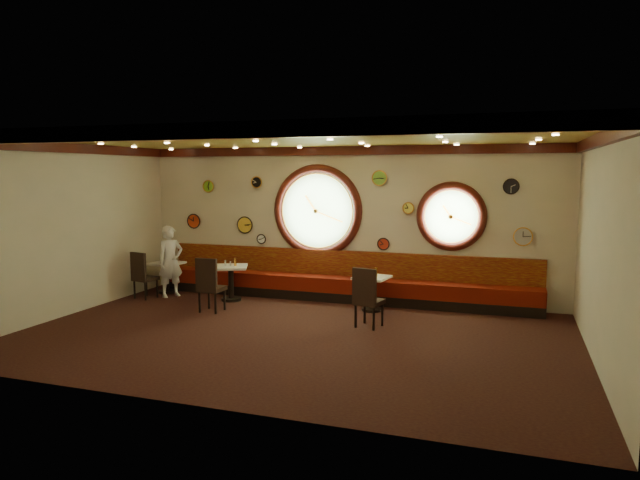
{
  "coord_description": "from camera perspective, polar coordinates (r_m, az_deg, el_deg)",
  "views": [
    {
      "loc": [
        3.35,
        -8.48,
        2.66
      ],
      "look_at": [
        0.2,
        0.8,
        1.5
      ],
      "focal_mm": 32.0,
      "sensor_mm": 36.0,
      "label": 1
    }
  ],
  "objects": [
    {
      "name": "wall_clock_2",
      "position": [
        11.8,
        6.37,
        -0.4
      ],
      "size": [
        0.24,
        0.03,
        0.24
      ],
      "primitive_type": "cylinder",
      "rotation": [
        1.57,
        0.0,
        0.0
      ],
      "color": "red",
      "rests_on": "wall_back"
    },
    {
      "name": "wall_clock_1",
      "position": [
        12.63,
        -6.35,
        5.76
      ],
      "size": [
        0.24,
        0.03,
        0.24
      ],
      "primitive_type": "cylinder",
      "rotation": [
        1.57,
        0.0,
        0.0
      ],
      "color": "black",
      "rests_on": "wall_back"
    },
    {
      "name": "table_a",
      "position": [
        13.12,
        -15.05,
        -3.26
      ],
      "size": [
        0.69,
        0.69,
        0.68
      ],
      "color": "black",
      "rests_on": "floor"
    },
    {
      "name": "condiment_a_pepper",
      "position": [
        13.03,
        -15.1,
        -2.0
      ],
      "size": [
        0.03,
        0.03,
        0.09
      ],
      "primitive_type": "cylinder",
      "color": "silver",
      "rests_on": "table_a"
    },
    {
      "name": "wall_clock_8",
      "position": [
        11.73,
        5.98,
        6.18
      ],
      "size": [
        0.3,
        0.03,
        0.3
      ],
      "primitive_type": "cylinder",
      "rotation": [
        1.57,
        0.0,
        0.0
      ],
      "color": "#84C63D",
      "rests_on": "wall_back"
    },
    {
      "name": "ceiling",
      "position": [
        9.13,
        -2.85,
        10.13
      ],
      "size": [
        9.0,
        6.0,
        0.02
      ],
      "primitive_type": "cube",
      "color": "gold",
      "rests_on": "wall_back"
    },
    {
      "name": "banquette_base",
      "position": [
        11.97,
        2.05,
        -5.6
      ],
      "size": [
        8.0,
        0.55,
        0.2
      ],
      "primitive_type": "cube",
      "color": "black",
      "rests_on": "floor"
    },
    {
      "name": "chair_a",
      "position": [
        12.61,
        -17.38,
        -3.09
      ],
      "size": [
        0.5,
        0.5,
        0.62
      ],
      "rotation": [
        0.0,
        0.0,
        -0.21
      ],
      "color": "black",
      "rests_on": "floor"
    },
    {
      "name": "condiment_a_salt",
      "position": [
        13.18,
        -15.11,
        -1.9
      ],
      "size": [
        0.03,
        0.03,
        0.09
      ],
      "primitive_type": "cylinder",
      "color": "silver",
      "rests_on": "table_a"
    },
    {
      "name": "molding_left",
      "position": [
        11.53,
        -24.12,
        8.41
      ],
      "size": [
        0.1,
        6.0,
        0.18
      ],
      "primitive_type": "cube",
      "color": "#3E110B",
      "rests_on": "wall_back"
    },
    {
      "name": "molding_back",
      "position": [
        11.92,
        2.44,
        8.91
      ],
      "size": [
        9.0,
        0.1,
        0.18
      ],
      "primitive_type": "cube",
      "color": "#3E110B",
      "rests_on": "wall_back"
    },
    {
      "name": "banquette_seat",
      "position": [
        11.92,
        2.06,
        -4.43
      ],
      "size": [
        8.0,
        0.55,
        0.3
      ],
      "primitive_type": "cube",
      "color": "#5B1007",
      "rests_on": "banquette_base"
    },
    {
      "name": "banquette_back",
      "position": [
        12.05,
        2.37,
        -2.37
      ],
      "size": [
        8.0,
        0.1,
        0.55
      ],
      "primitive_type": "cube",
      "color": "#5D0707",
      "rests_on": "wall_back"
    },
    {
      "name": "molding_front",
      "position": [
        6.48,
        -12.65,
        10.56
      ],
      "size": [
        9.0,
        0.1,
        0.18
      ],
      "primitive_type": "cube",
      "color": "#3E110B",
      "rests_on": "wall_back"
    },
    {
      "name": "wall_clock_5",
      "position": [
        11.5,
        19.63,
        0.32
      ],
      "size": [
        0.34,
        0.03,
        0.34
      ],
      "primitive_type": "cylinder",
      "rotation": [
        1.57,
        0.0,
        0.0
      ],
      "color": "silver",
      "rests_on": "wall_back"
    },
    {
      "name": "condiment_b_pepper",
      "position": [
        12.0,
        -8.95,
        -2.33
      ],
      "size": [
        0.04,
        0.04,
        0.1
      ],
      "primitive_type": "cylinder",
      "color": "silver",
      "rests_on": "table_b"
    },
    {
      "name": "chair_c",
      "position": [
        9.82,
        4.7,
        -5.38
      ],
      "size": [
        0.52,
        0.52,
        0.65
      ],
      "rotation": [
        0.0,
        0.0,
        -0.22
      ],
      "color": "black",
      "rests_on": "floor"
    },
    {
      "name": "waiter",
      "position": [
        12.64,
        -14.72,
        -2.08
      ],
      "size": [
        0.6,
        0.67,
        1.53
      ],
      "primitive_type": "imported",
      "rotation": [
        0.0,
        0.0,
        1.02
      ],
      "color": "white",
      "rests_on": "floor"
    },
    {
      "name": "table_b",
      "position": [
        12.05,
        -8.9,
        -3.84
      ],
      "size": [
        0.87,
        0.87,
        0.73
      ],
      "color": "black",
      "rests_on": "floor"
    },
    {
      "name": "wall_back",
      "position": [
        12.01,
        2.47,
        1.68
      ],
      "size": [
        9.0,
        0.02,
        3.2
      ],
      "primitive_type": "cube",
      "color": "beige",
      "rests_on": "floor"
    },
    {
      "name": "porthole_left_frame",
      "position": [
        12.15,
        -0.27,
        2.93
      ],
      "size": [
        1.98,
        0.18,
        1.98
      ],
      "primitive_type": "torus",
      "rotation": [
        1.57,
        0.0,
        0.0
      ],
      "color": "#3E110B",
      "rests_on": "wall_back"
    },
    {
      "name": "wall_clock_6",
      "position": [
        13.43,
        -12.5,
        1.86
      ],
      "size": [
        0.32,
        0.03,
        0.32
      ],
      "primitive_type": "cylinder",
      "rotation": [
        1.57,
        0.0,
        0.0
      ],
      "color": "red",
      "rests_on": "wall_back"
    },
    {
      "name": "porthole_right_ring",
      "position": [
        11.52,
        12.97,
        2.3
      ],
      "size": [
        1.09,
        0.03,
        1.09
      ],
      "primitive_type": "torus",
      "rotation": [
        1.57,
        0.0,
        0.0
      ],
      "color": "gold",
      "rests_on": "wall_back"
    },
    {
      "name": "porthole_right_glass",
      "position": [
        11.56,
        13.0,
        2.32
      ],
      "size": [
        1.1,
        0.02,
        1.1
      ],
      "primitive_type": "cylinder",
      "rotation": [
        1.57,
        0.0,
        0.0
      ],
      "color": "#8ABD71",
      "rests_on": "wall_back"
    },
    {
      "name": "molding_right",
      "position": [
        8.56,
        26.46,
        9.06
      ],
      "size": [
        0.1,
        6.0,
        0.18
      ],
      "primitive_type": "cube",
      "color": "#3E110B",
      "rests_on": "wall_back"
    },
    {
      "name": "wall_clock_4",
      "position": [
        11.44,
        18.57,
        5.1
      ],
      "size": [
        0.28,
        0.03,
        0.28
      ],
      "primitive_type": "cylinder",
      "rotation": [
        1.57,
        0.0,
        0.0
      ],
      "color": "black",
      "rests_on": "wall_back"
    },
    {
      "name": "porthole_left_glass",
      "position": [
        12.16,
        -0.25,
        2.94
      ],
      "size": [
        1.66,
        0.02,
        1.66
      ],
      "primitive_type": "cylinder",
      "rotation": [
        1.57,
        0.0,
        0.0
      ],
      "color": "#8ABD71",
      "rests_on": "wall_back"
    },
    {
      "name": "wall_right",
      "position": [
        8.62,
        26.26,
        -1.02
      ],
      "size": [
        0.02,
        6.0,
        3.2
      ],
      "primitive_type": "cube",
      "color": "beige",
      "rests_on": "floor"
    },
    {
      "name": "condiment_b_salt",
      "position": [
        12.04,
        -9.45,
        -2.27
      ],
      "size": [
        0.04,
        0.04,
        0.11
      ],
      "primitive_type": "cylinder",
      "color": "silver",
      "rests_on": "table_b"
    },
    {
      "name": "condiment_c_pepper",
      "position": [
        10.98,
        5.48,
        -3.45
      ],
      "size": [
        0.03,
        0.03,
        0.09
      ],
      "primitive_type": "cylinder",
      "color": "silver",
      "rests_on": "table_c"
    },
    {
      "name": "wall_clock_9",
      "position": [
        12.81,
        -7.51,
        1.5
      ],
      "size": [
        0.36,
        0.03,
        0.36
      ],
      "primitive_type": "cylinder",
      "rotation": [
        1.57,
        0.0,
        0.0
      ],
      "color": "yellow",
      "rests_on": "wall_back"
    },
    {
      "name": "wall_clock_7",
      "position": [
        11.63,
        8.83,
        3.18
      ],
      "size": [
        0.22,
        0.03,
        0.22
      ],
      "primitive_type": "cylinder",
      "rotation": [
        1.57,
        0.0,
        0.0
      ],
      "color": "#FDF554",
      "rests_on": "wall_back"
    },
    {
      "name": "wall_left",
      "position": [
        11.6,
        -23.94,
        0.93
      ],
      "size": [
        0.02,
        6.0,
        3.2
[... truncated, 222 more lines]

